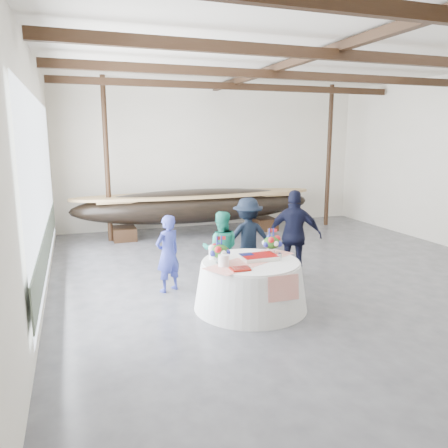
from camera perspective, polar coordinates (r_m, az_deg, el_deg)
name	(u,v)px	position (r m, az deg, el deg)	size (l,w,h in m)	color
floor	(302,278)	(9.33, 10.15, -6.94)	(10.00, 12.00, 0.01)	#3D3D42
wall_back	(214,157)	(14.41, -1.28, 8.78)	(10.00, 0.02, 4.50)	silver
wall_left	(33,177)	(7.76, -23.63, 5.60)	(0.02, 12.00, 4.50)	silver
ceiling	(310,50)	(9.01, 11.22, 21.38)	(10.00, 12.00, 0.01)	white
pavilion_structure	(290,83)	(9.64, 8.57, 17.80)	(9.80, 11.76, 4.50)	black
open_bay	(43,195)	(8.80, -22.59, 3.47)	(0.03, 7.00, 3.20)	silver
longboat_display	(198,206)	(13.06, -3.47, 2.41)	(7.29, 1.46, 1.37)	black
banquet_table	(250,284)	(7.57, 3.48, -7.85)	(1.94, 1.94, 0.83)	silver
tabletop_items	(246,251)	(7.50, 2.83, -3.50)	(1.84, 1.33, 0.40)	red
guest_woman_blue	(168,254)	(8.30, -7.35, -3.85)	(0.54, 0.35, 1.47)	navy
guest_woman_teal	(221,249)	(8.52, -0.41, -3.29)	(0.73, 0.57, 1.49)	#1A886F
guest_man_left	(248,238)	(9.02, 3.11, -1.86)	(1.09, 0.62, 1.68)	black
guest_man_right	(295,235)	(8.99, 9.20, -1.47)	(1.09, 0.45, 1.85)	black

